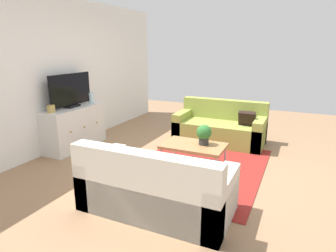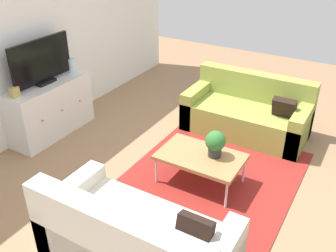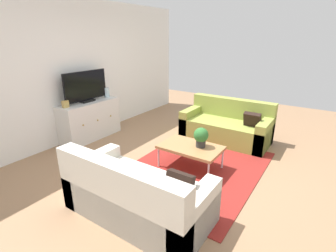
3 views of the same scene
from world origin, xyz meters
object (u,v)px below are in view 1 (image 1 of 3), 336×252
at_px(couch_left_side, 154,191).
at_px(mantel_clock, 51,109).
at_px(coffee_table, 194,146).
at_px(flat_screen_tv, 71,91).
at_px(potted_plant, 204,134).
at_px(glass_vase, 91,97).
at_px(couch_right_side, 221,128).
at_px(tv_console, 75,127).

relative_size(couch_left_side, mantel_clock, 13.06).
relative_size(coffee_table, flat_screen_tv, 0.98).
distance_m(potted_plant, flat_screen_tv, 2.55).
height_order(potted_plant, glass_vase, glass_vase).
distance_m(couch_left_side, potted_plant, 1.50).
height_order(coffee_table, potted_plant, potted_plant).
xyz_separation_m(couch_left_side, coffee_table, (1.40, 0.04, 0.08)).
bearing_deg(mantel_clock, coffee_table, -77.34).
distance_m(couch_right_side, potted_plant, 1.43).
bearing_deg(potted_plant, glass_vase, 80.20).
height_order(couch_right_side, tv_console, couch_right_side).
height_order(coffee_table, mantel_clock, mantel_clock).
relative_size(couch_right_side, glass_vase, 8.51).
bearing_deg(couch_right_side, tv_console, 121.94).
height_order(flat_screen_tv, glass_vase, flat_screen_tv).
relative_size(potted_plant, tv_console, 0.25).
xyz_separation_m(flat_screen_tv, mantel_clock, (-0.51, -0.02, -0.24)).
relative_size(couch_right_side, flat_screen_tv, 1.74).
distance_m(couch_right_side, tv_console, 2.80).
bearing_deg(potted_plant, mantel_clock, 103.47).
xyz_separation_m(couch_left_side, potted_plant, (1.47, -0.10, 0.28)).
bearing_deg(couch_left_side, glass_vase, 51.41).
height_order(couch_left_side, flat_screen_tv, flat_screen_tv).
xyz_separation_m(couch_left_side, flat_screen_tv, (1.39, 2.39, 0.79)).
xyz_separation_m(potted_plant, flat_screen_tv, (-0.08, 2.49, 0.52)).
xyz_separation_m(coffee_table, flat_screen_tv, (-0.01, 2.36, 0.72)).
bearing_deg(flat_screen_tv, couch_left_side, -120.05).
bearing_deg(flat_screen_tv, potted_plant, -88.10).
height_order(couch_right_side, flat_screen_tv, flat_screen_tv).
relative_size(potted_plant, flat_screen_tv, 0.32).
xyz_separation_m(couch_right_side, glass_vase, (-0.97, 2.37, 0.59)).
xyz_separation_m(coffee_table, potted_plant, (0.07, -0.14, 0.20)).
height_order(couch_left_side, tv_console, couch_left_side).
distance_m(couch_left_side, flat_screen_tv, 2.88).
distance_m(couch_left_side, mantel_clock, 2.59).
bearing_deg(couch_right_side, glass_vase, 112.23).
bearing_deg(couch_right_side, flat_screen_tv, 121.72).
bearing_deg(tv_console, flat_screen_tv, 90.00).
bearing_deg(couch_left_side, flat_screen_tv, 59.95).
bearing_deg(couch_left_side, couch_right_side, 0.00).
distance_m(couch_right_side, glass_vase, 2.63).
relative_size(couch_right_side, coffee_table, 1.78).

